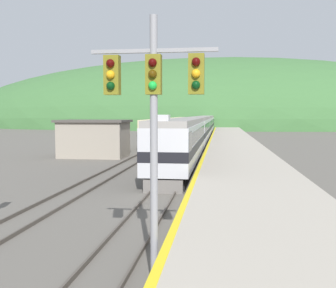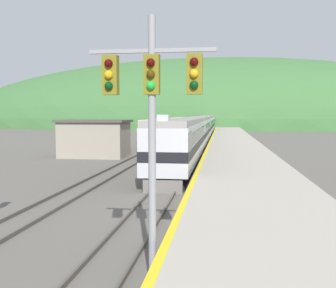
{
  "view_description": "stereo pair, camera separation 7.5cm",
  "coord_description": "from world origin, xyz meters",
  "px_view_note": "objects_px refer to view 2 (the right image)",
  "views": [
    {
      "loc": [
        3.21,
        -3.22,
        4.49
      ],
      "look_at": [
        -0.41,
        23.65,
        2.41
      ],
      "focal_mm": 42.0,
      "sensor_mm": 36.0,
      "label": 1
    },
    {
      "loc": [
        3.29,
        -3.21,
        4.49
      ],
      "look_at": [
        -0.41,
        23.65,
        2.41
      ],
      "focal_mm": 42.0,
      "sensor_mm": 36.0,
      "label": 2
    }
  ],
  "objects_px": {
    "carriage_third": "(204,126)",
    "carriage_fourth": "(208,123)",
    "express_train_lead_car": "(181,142)",
    "carriage_fifth": "(211,122)",
    "carriage_second": "(198,131)",
    "signal_mast_main": "(152,103)",
    "siding_train": "(175,128)"
  },
  "relations": [
    {
      "from": "carriage_third",
      "to": "carriage_fourth",
      "type": "relative_size",
      "value": 1.0
    },
    {
      "from": "express_train_lead_car",
      "to": "carriage_third",
      "type": "height_order",
      "value": "express_train_lead_car"
    },
    {
      "from": "express_train_lead_car",
      "to": "carriage_fifth",
      "type": "bearing_deg",
      "value": 90.0
    },
    {
      "from": "carriage_second",
      "to": "carriage_fifth",
      "type": "height_order",
      "value": "same"
    },
    {
      "from": "carriage_second",
      "to": "signal_mast_main",
      "type": "distance_m",
      "value": 43.73
    },
    {
      "from": "carriage_second",
      "to": "carriage_third",
      "type": "distance_m",
      "value": 21.09
    },
    {
      "from": "carriage_fifth",
      "to": "signal_mast_main",
      "type": "height_order",
      "value": "signal_mast_main"
    },
    {
      "from": "express_train_lead_car",
      "to": "carriage_third",
      "type": "relative_size",
      "value": 1.04
    },
    {
      "from": "express_train_lead_car",
      "to": "siding_train",
      "type": "xyz_separation_m",
      "value": [
        -4.98,
        36.59,
        -0.29
      ]
    },
    {
      "from": "carriage_third",
      "to": "carriage_fifth",
      "type": "bearing_deg",
      "value": 90.0
    },
    {
      "from": "carriage_fourth",
      "to": "signal_mast_main",
      "type": "xyz_separation_m",
      "value": [
        1.48,
        -85.82,
        2.56
      ]
    },
    {
      "from": "express_train_lead_car",
      "to": "carriage_fourth",
      "type": "distance_m",
      "value": 63.97
    },
    {
      "from": "carriage_fifth",
      "to": "siding_train",
      "type": "relative_size",
      "value": 0.43
    },
    {
      "from": "carriage_fourth",
      "to": "carriage_second",
      "type": "bearing_deg",
      "value": -90.0
    },
    {
      "from": "carriage_fourth",
      "to": "signal_mast_main",
      "type": "bearing_deg",
      "value": -89.01
    },
    {
      "from": "carriage_fourth",
      "to": "carriage_third",
      "type": "bearing_deg",
      "value": -90.0
    },
    {
      "from": "signal_mast_main",
      "to": "siding_train",
      "type": "bearing_deg",
      "value": 96.31
    },
    {
      "from": "carriage_third",
      "to": "siding_train",
      "type": "bearing_deg",
      "value": -128.4
    },
    {
      "from": "carriage_third",
      "to": "signal_mast_main",
      "type": "xyz_separation_m",
      "value": [
        1.48,
        -64.72,
        2.56
      ]
    },
    {
      "from": "express_train_lead_car",
      "to": "carriage_second",
      "type": "xyz_separation_m",
      "value": [
        0.0,
        21.78,
        -0.01
      ]
    },
    {
      "from": "carriage_second",
      "to": "carriage_fifth",
      "type": "xyz_separation_m",
      "value": [
        0.0,
        63.28,
        0.0
      ]
    },
    {
      "from": "carriage_second",
      "to": "carriage_fourth",
      "type": "height_order",
      "value": "same"
    },
    {
      "from": "carriage_fourth",
      "to": "carriage_fifth",
      "type": "xyz_separation_m",
      "value": [
        0.0,
        21.09,
        0.0
      ]
    },
    {
      "from": "carriage_fifth",
      "to": "siding_train",
      "type": "height_order",
      "value": "carriage_fifth"
    },
    {
      "from": "carriage_fourth",
      "to": "siding_train",
      "type": "height_order",
      "value": "carriage_fourth"
    },
    {
      "from": "carriage_fourth",
      "to": "siding_train",
      "type": "xyz_separation_m",
      "value": [
        -4.98,
        -27.38,
        -0.28
      ]
    },
    {
      "from": "carriage_third",
      "to": "carriage_fourth",
      "type": "xyz_separation_m",
      "value": [
        0.0,
        21.09,
        0.0
      ]
    },
    {
      "from": "express_train_lead_car",
      "to": "siding_train",
      "type": "height_order",
      "value": "express_train_lead_car"
    },
    {
      "from": "signal_mast_main",
      "to": "carriage_second",
      "type": "bearing_deg",
      "value": 91.94
    },
    {
      "from": "express_train_lead_car",
      "to": "carriage_fifth",
      "type": "height_order",
      "value": "express_train_lead_car"
    },
    {
      "from": "carriage_fourth",
      "to": "signal_mast_main",
      "type": "distance_m",
      "value": 85.87
    },
    {
      "from": "carriage_second",
      "to": "carriage_third",
      "type": "xyz_separation_m",
      "value": [
        0.0,
        21.09,
        0.0
      ]
    }
  ]
}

